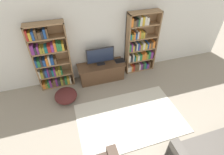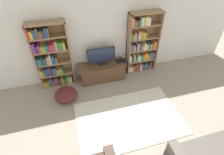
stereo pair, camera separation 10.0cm
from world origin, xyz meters
The scene contains 8 objects.
wall_back centered at (0.00, 4.23, 1.30)m, with size 8.80×0.06×2.60m.
bookshelf_left centered at (-1.49, 4.05, 0.93)m, with size 0.97×0.30×1.95m.
bookshelf_right centered at (1.19, 4.05, 0.90)m, with size 0.97×0.30×1.95m.
tv_stand centered at (-0.11, 3.90, 0.27)m, with size 1.42×0.54×0.54m.
television centered at (-0.11, 3.94, 0.83)m, with size 0.83×0.16×0.54m.
laptop centered at (0.49, 3.92, 0.56)m, with size 0.29×0.23×0.03m.
area_rug centered at (0.17, 2.19, 0.01)m, with size 2.58×1.66×0.02m.
beanbag_ottoman centered at (-1.28, 3.28, 0.18)m, with size 0.60×0.60×0.35m, color #4C1E1E.
Camera 2 is at (-0.98, -0.31, 3.59)m, focal length 28.00 mm.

